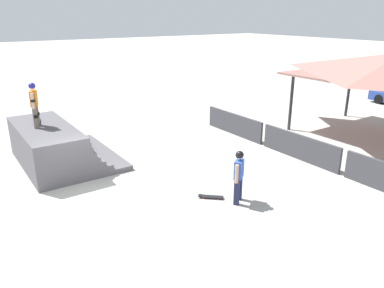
% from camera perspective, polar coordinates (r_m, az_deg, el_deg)
% --- Properties ---
extents(ground_plane, '(160.00, 160.00, 0.00)m').
position_cam_1_polar(ground_plane, '(12.95, -14.82, -7.94)').
color(ground_plane, '#ADA8A0').
extents(quarter_pipe_ramp, '(4.76, 3.55, 1.62)m').
position_cam_1_polar(quarter_pipe_ramp, '(15.97, -20.24, -0.43)').
color(quarter_pipe_ramp, '#565459').
rests_on(quarter_pipe_ramp, ground).
extents(skater_on_deck, '(0.74, 0.40, 1.72)m').
position_cam_1_polar(skater_on_deck, '(15.52, -22.92, 5.95)').
color(skater_on_deck, '#6B6051').
rests_on(skater_on_deck, quarter_pipe_ramp).
extents(skateboard_on_deck, '(0.84, 0.39, 0.09)m').
position_cam_1_polar(skateboard_on_deck, '(16.33, -22.47, 3.23)').
color(skateboard_on_deck, blue).
rests_on(skateboard_on_deck, quarter_pipe_ramp).
extents(bystander_walking, '(0.49, 0.62, 1.76)m').
position_cam_1_polar(bystander_walking, '(11.94, 7.15, -4.33)').
color(bystander_walking, '#1E2347').
rests_on(bystander_walking, ground).
extents(skateboard_on_ground, '(0.71, 0.75, 0.09)m').
position_cam_1_polar(skateboard_on_ground, '(12.50, 2.76, -8.00)').
color(skateboard_on_ground, red).
rests_on(skateboard_on_ground, ground).
extents(barrier_fence, '(12.28, 0.12, 1.05)m').
position_cam_1_polar(barrier_fence, '(16.20, 16.06, -0.45)').
color(barrier_fence, '#3D3D42').
rests_on(barrier_fence, ground).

